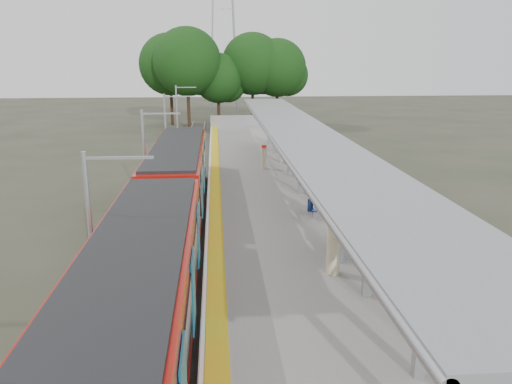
# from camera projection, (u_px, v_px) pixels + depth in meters

# --- Properties ---
(trackbed) EXTENTS (3.00, 70.00, 0.24)m
(trackbed) POSITION_uv_depth(u_px,v_px,m) (182.00, 201.00, 28.42)
(trackbed) COLOR #59544C
(trackbed) RESTS_ON ground
(platform) EXTENTS (6.00, 50.00, 1.00)m
(platform) POSITION_uv_depth(u_px,v_px,m) (260.00, 193.00, 28.67)
(platform) COLOR gray
(platform) RESTS_ON ground
(tactile_strip) EXTENTS (0.60, 50.00, 0.02)m
(tactile_strip) POSITION_uv_depth(u_px,v_px,m) (215.00, 185.00, 28.34)
(tactile_strip) COLOR gold
(tactile_strip) RESTS_ON platform
(end_fence) EXTENTS (6.00, 0.10, 1.20)m
(end_fence) POSITION_uv_depth(u_px,v_px,m) (239.00, 121.00, 52.39)
(end_fence) COLOR #9EA0A5
(end_fence) RESTS_ON platform
(train) EXTENTS (2.74, 27.60, 3.62)m
(train) POSITION_uv_depth(u_px,v_px,m) (166.00, 213.00, 19.77)
(train) COLOR black
(train) RESTS_ON ground
(canopy) EXTENTS (3.27, 38.00, 3.66)m
(canopy) POSITION_uv_depth(u_px,v_px,m) (300.00, 139.00, 24.16)
(canopy) COLOR #9EA0A5
(canopy) RESTS_ON platform
(tree_cluster) EXTENTS (20.02, 11.00, 11.46)m
(tree_cluster) POSITION_uv_depth(u_px,v_px,m) (219.00, 66.00, 58.76)
(tree_cluster) COLOR #382316
(tree_cluster) RESTS_ON ground
(catenary_masts) EXTENTS (2.08, 48.16, 5.40)m
(catenary_masts) POSITION_uv_depth(u_px,v_px,m) (146.00, 157.00, 26.59)
(catenary_masts) COLOR #9EA0A5
(catenary_masts) RESTS_ON ground
(bench_near) EXTENTS (0.72, 1.58, 1.04)m
(bench_near) POSITION_uv_depth(u_px,v_px,m) (338.00, 238.00, 18.46)
(bench_near) COLOR #0E1C46
(bench_near) RESTS_ON platform
(bench_mid) EXTENTS (0.94, 1.48, 0.97)m
(bench_mid) POSITION_uv_depth(u_px,v_px,m) (313.00, 205.00, 22.74)
(bench_mid) COLOR #0E1C46
(bench_mid) RESTS_ON platform
(bench_far) EXTENTS (0.65, 1.39, 0.92)m
(bench_far) POSITION_uv_depth(u_px,v_px,m) (290.00, 156.00, 34.31)
(bench_far) COLOR #0E1C46
(bench_far) RESTS_ON platform
(info_pillar_near) EXTENTS (0.45, 0.45, 1.98)m
(info_pillar_near) POSITION_uv_depth(u_px,v_px,m) (333.00, 249.00, 16.57)
(info_pillar_near) COLOR beige
(info_pillar_near) RESTS_ON platform
(info_pillar_far) EXTENTS (0.35, 0.35, 1.57)m
(info_pillar_far) POSITION_uv_depth(u_px,v_px,m) (264.00, 158.00, 32.43)
(info_pillar_far) COLOR beige
(info_pillar_far) RESTS_ON platform
(litter_bin) EXTENTS (0.52, 0.52, 0.81)m
(litter_bin) POSITION_uv_depth(u_px,v_px,m) (340.00, 251.00, 17.69)
(litter_bin) COLOR #9EA0A5
(litter_bin) RESTS_ON platform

